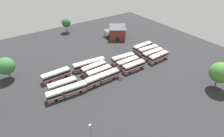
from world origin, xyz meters
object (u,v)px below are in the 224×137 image
Objects in this scene: bus_row3_slot2 at (148,50)px; bus_row3_slot3 at (143,47)px; bus_row2_slot0 at (134,66)px; bus_row3_slot1 at (153,54)px; bus_row3_slot0 at (158,57)px; lamp_post_near_entrance at (124,30)px; bus_row1_slot3 at (89,64)px; tree_south_edge at (220,73)px; bus_row2_slot2 at (123,59)px; bus_row0_slot3 at (56,75)px; bus_row0_slot1 at (63,85)px; bus_row1_slot2 at (94,68)px; lamp_post_far_corner at (91,136)px; tree_northwest at (6,66)px; maintenance_shelter at (112,31)px; depot_building at (117,32)px; bus_row1_slot0 at (102,78)px; bus_row2_slot1 at (128,63)px; bus_row0_slot0 at (67,91)px; bus_row1_slot1 at (99,72)px; tree_west_edge at (66,23)px.

bus_row3_slot2 and bus_row3_slot3 have the same top height.
bus_row2_slot0 is 14.93m from bus_row3_slot1.
lamp_post_near_entrance is at bearing 84.62° from bus_row3_slot0.
tree_south_edge is at bearing -49.72° from bus_row1_slot3.
bus_row2_slot0 is 0.93× the size of bus_row3_slot2.
bus_row2_slot2 is 27.98m from lamp_post_near_entrance.
bus_row2_slot2 is at bearing -17.08° from bus_row1_slot3.
bus_row0_slot3 and bus_row3_slot2 have the same top height.
bus_row0_slot1 is 45.02m from bus_row3_slot2.
bus_row1_slot2 is 34.89m from lamp_post_far_corner.
tree_northwest reaches higher than bus_row0_slot1.
maintenance_shelter is (12.50, 34.41, 1.76)m from bus_row2_slot0.
depot_building is at bearing 30.96° from bus_row0_slot1.
bus_row1_slot2 is 34.06m from tree_northwest.
bus_row3_slot1 is at bearing 27.63° from lamp_post_far_corner.
maintenance_shelter is at bearing 131.59° from depot_building.
bus_row1_slot0 and bus_row2_slot0 have the same top height.
bus_row3_slot1 is (29.50, -9.04, -0.00)m from bus_row1_slot3.
bus_row0_slot3 is 30.58m from bus_row2_slot1.
bus_row3_slot3 is at bearing 7.18° from bus_row0_slot1.
bus_row1_slot0 is 1.28× the size of bus_row3_slot2.
bus_row3_slot1 is (14.60, 3.15, 0.00)m from bus_row2_slot0.
bus_row0_slot0 is 30.55m from bus_row2_slot2.
bus_row2_slot1 is (-0.26, 3.74, 0.00)m from bus_row2_slot0.
depot_building is at bearing 7.82° from tree_northwest.
bus_row2_slot2 is 1.06× the size of tree_south_edge.
bus_row3_slot2 is 62.61m from tree_northwest.
tree_south_edge is (0.15, -55.53, 2.19)m from lamp_post_near_entrance.
bus_row1_slot1 is at bearing 176.63° from bus_row2_slot1.
bus_row3_slot2 is (15.62, 3.21, 0.00)m from bus_row2_slot1.
bus_row0_slot3 is 1.04× the size of bus_row1_slot1.
bus_row0_slot0 and bus_row2_slot0 have the same top height.
bus_row2_slot2 is at bearing 177.72° from bus_row3_slot2.
bus_row3_slot0 is at bearing -95.86° from bus_row3_slot2.
bus_row1_slot2 is at bearing -86.20° from bus_row1_slot3.
tree_west_edge is at bearing 114.24° from bus_row3_slot2.
maintenance_shelter is at bearing 47.82° from bus_row1_slot1.
bus_row1_slot3 and bus_row2_slot1 have the same top height.
bus_row3_slot0 is 3.65m from bus_row3_slot1.
bus_row2_slot1 is at bearing 11.12° from bus_row1_slot0.
lamp_post_near_entrance is at bearing 5.17° from tree_northwest.
bus_row3_slot0 is at bearing 24.03° from lamp_post_far_corner.
bus_row0_slot3 is at bearing -160.39° from lamp_post_near_entrance.
bus_row3_slot2 is at bearing 11.36° from bus_row1_slot0.
bus_row1_slot2 and bus_row3_slot3 have the same top height.
tree_northwest is (-44.56, 20.04, 3.98)m from bus_row2_slot1.
bus_row0_slot0 is at bearing 83.40° from lamp_post_far_corner.
bus_row3_slot1 is at bearing -2.89° from bus_row0_slot1.
bus_row0_slot0 is at bearing -91.14° from bus_row0_slot1.
bus_row3_slot1 is at bearing -96.11° from lamp_post_near_entrance.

